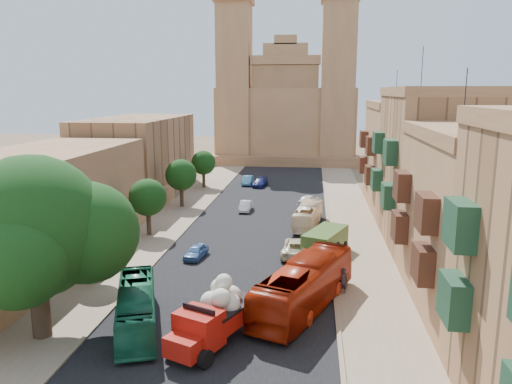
% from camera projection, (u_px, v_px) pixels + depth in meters
% --- Properties ---
extents(road_surface, '(14.00, 140.00, 0.01)m').
position_uv_depth(road_surface, '(260.00, 222.00, 52.18)').
color(road_surface, black).
rests_on(road_surface, ground).
extents(sidewalk_east, '(5.00, 140.00, 0.01)m').
position_uv_depth(sidewalk_east, '(352.00, 225.00, 51.11)').
color(sidewalk_east, '#8D755C').
rests_on(sidewalk_east, ground).
extents(sidewalk_west, '(5.00, 140.00, 0.01)m').
position_uv_depth(sidewalk_west, '(172.00, 219.00, 53.25)').
color(sidewalk_west, '#8D755C').
rests_on(sidewalk_west, ground).
extents(kerb_east, '(0.25, 140.00, 0.12)m').
position_uv_depth(kerb_east, '(328.00, 223.00, 51.38)').
color(kerb_east, '#8D755C').
rests_on(kerb_east, ground).
extents(kerb_west, '(0.25, 140.00, 0.12)m').
position_uv_depth(kerb_west, '(195.00, 219.00, 52.95)').
color(kerb_west, '#8D755C').
rests_on(kerb_west, ground).
extents(townhouse_b, '(9.00, 14.00, 14.90)m').
position_uv_depth(townhouse_b, '(484.00, 220.00, 30.77)').
color(townhouse_b, '#976A44').
rests_on(townhouse_b, ground).
extents(townhouse_c, '(9.00, 14.00, 17.40)m').
position_uv_depth(townhouse_c, '(433.00, 166.00, 44.15)').
color(townhouse_c, '#A17149').
rests_on(townhouse_c, ground).
extents(townhouse_d, '(9.00, 14.00, 15.90)m').
position_uv_depth(townhouse_d, '(405.00, 155.00, 57.93)').
color(townhouse_d, '#976A44').
rests_on(townhouse_d, ground).
extents(west_wall, '(1.00, 40.00, 1.80)m').
position_uv_depth(west_wall, '(107.00, 237.00, 43.67)').
color(west_wall, '#976A44').
rests_on(west_wall, ground).
extents(west_building_low, '(10.00, 28.00, 8.40)m').
position_uv_depth(west_building_low, '(32.00, 204.00, 41.68)').
color(west_building_low, brown).
rests_on(west_building_low, ground).
extents(west_building_mid, '(10.00, 22.00, 10.00)m').
position_uv_depth(west_building_mid, '(138.00, 155.00, 66.84)').
color(west_building_mid, '#A17149').
rests_on(west_building_mid, ground).
extents(church, '(28.00, 22.50, 36.30)m').
position_uv_depth(church, '(287.00, 111.00, 97.62)').
color(church, '#976A44').
rests_on(church, ground).
extents(ficus_tree, '(10.21, 9.40, 10.21)m').
position_uv_depth(ficus_tree, '(35.00, 232.00, 26.73)').
color(ficus_tree, '#332519').
rests_on(ficus_tree, ground).
extents(street_tree_a, '(2.89, 2.89, 4.44)m').
position_uv_depth(street_tree_a, '(93.00, 242.00, 35.19)').
color(street_tree_a, '#332519').
rests_on(street_tree_a, ground).
extents(street_tree_b, '(3.53, 3.53, 5.42)m').
position_uv_depth(street_tree_b, '(148.00, 198.00, 46.74)').
color(street_tree_b, '#332519').
rests_on(street_tree_b, ground).
extents(street_tree_c, '(3.67, 3.67, 5.64)m').
position_uv_depth(street_tree_c, '(181.00, 175.00, 58.39)').
color(street_tree_c, '#332519').
rests_on(street_tree_c, ground).
extents(street_tree_d, '(3.42, 3.42, 5.26)m').
position_uv_depth(street_tree_d, '(203.00, 163.00, 70.13)').
color(street_tree_d, '#332519').
rests_on(street_tree_d, ground).
extents(red_truck, '(4.53, 6.54, 3.63)m').
position_uv_depth(red_truck, '(214.00, 315.00, 26.82)').
color(red_truck, '#AC150D').
rests_on(red_truck, ground).
extents(olive_pickup, '(4.06, 5.66, 2.14)m').
position_uv_depth(olive_pickup, '(325.00, 243.00, 41.51)').
color(olive_pickup, '#3E5B22').
rests_on(olive_pickup, ground).
extents(bus_green_north, '(4.81, 8.99, 2.45)m').
position_uv_depth(bus_green_north, '(137.00, 307.00, 28.69)').
color(bus_green_north, '#165C3C').
rests_on(bus_green_north, ground).
extents(bus_red_east, '(6.49, 11.26, 3.09)m').
position_uv_depth(bus_red_east, '(305.00, 285.00, 31.13)').
color(bus_red_east, '#971E08').
rests_on(bus_red_east, ground).
extents(bus_cream_east, '(3.05, 8.44, 2.30)m').
position_uv_depth(bus_cream_east, '(308.00, 216.00, 50.13)').
color(bus_cream_east, '#FCDDB7').
rests_on(bus_cream_east, ground).
extents(car_blue_a, '(1.76, 3.34, 1.08)m').
position_uv_depth(car_blue_a, '(196.00, 252.00, 40.79)').
color(car_blue_a, '#3E6BA6').
rests_on(car_blue_a, ground).
extents(car_white_a, '(1.24, 3.47, 1.14)m').
position_uv_depth(car_white_a, '(245.00, 206.00, 56.84)').
color(car_white_a, silver).
rests_on(car_white_a, ground).
extents(car_cream, '(2.66, 5.32, 1.45)m').
position_uv_depth(car_cream, '(298.00, 247.00, 41.38)').
color(car_cream, beige).
rests_on(car_cream, ground).
extents(car_dkblue, '(2.21, 4.25, 1.18)m').
position_uv_depth(car_dkblue, '(260.00, 183.00, 71.36)').
color(car_dkblue, navy).
rests_on(car_dkblue, ground).
extents(car_white_b, '(3.03, 4.32, 1.37)m').
position_uv_depth(car_white_b, '(309.00, 200.00, 59.32)').
color(car_white_b, white).
rests_on(car_white_b, ground).
extents(car_blue_b, '(1.35, 3.87, 1.28)m').
position_uv_depth(car_blue_b, '(248.00, 180.00, 72.83)').
color(car_blue_b, teal).
rests_on(car_blue_b, ground).
extents(pedestrian_a, '(0.75, 0.60, 1.79)m').
position_uv_depth(pedestrian_a, '(343.00, 280.00, 33.63)').
color(pedestrian_a, '#232128').
rests_on(pedestrian_a, ground).
extents(pedestrian_c, '(0.44, 0.98, 1.64)m').
position_uv_depth(pedestrian_c, '(338.00, 251.00, 39.99)').
color(pedestrian_c, '#353538').
rests_on(pedestrian_c, ground).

